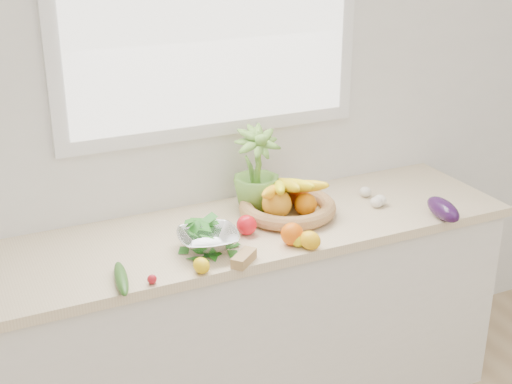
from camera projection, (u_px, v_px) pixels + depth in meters
name	position (u px, v px, depth m)	size (l,w,h in m)	color
back_wall	(212.00, 100.00, 2.91)	(4.50, 0.02, 2.70)	white
counter_cabinet	(243.00, 328.00, 3.01)	(2.20, 0.58, 0.86)	silver
countertop	(243.00, 232.00, 2.84)	(2.24, 0.62, 0.04)	beige
window_frame	(211.00, 0.00, 2.75)	(1.30, 0.03, 1.10)	white
window_pane	(213.00, 0.00, 2.73)	(1.18, 0.01, 0.98)	white
orange_loose	(292.00, 234.00, 2.68)	(0.09, 0.09, 0.09)	#EB5C07
lemon_a	(201.00, 266.00, 2.48)	(0.06, 0.07, 0.06)	yellow
lemon_b	(298.00, 239.00, 2.67)	(0.06, 0.07, 0.06)	yellow
lemon_c	(310.00, 240.00, 2.65)	(0.07, 0.09, 0.07)	#F4AC0D
apple	(247.00, 225.00, 2.76)	(0.08, 0.08, 0.08)	red
ginger	(244.00, 258.00, 2.55)	(0.12, 0.05, 0.04)	tan
garlic_a	(380.00, 200.00, 3.03)	(0.06, 0.06, 0.05)	white
garlic_b	(365.00, 192.00, 3.12)	(0.05, 0.05, 0.05)	white
garlic_c	(377.00, 202.00, 3.01)	(0.05, 0.05, 0.05)	white
eggplant	(443.00, 209.00, 2.90)	(0.08, 0.21, 0.08)	#290F37
cucumber	(121.00, 278.00, 2.41)	(0.04, 0.24, 0.04)	#264F17
radish	(152.00, 279.00, 2.41)	(0.03, 0.03, 0.03)	red
potted_herb	(256.00, 169.00, 2.93)	(0.20, 0.20, 0.35)	#609436
fruit_basket	(287.00, 202.00, 2.92)	(0.44, 0.44, 0.19)	tan
colander_with_spinach	(208.00, 236.00, 2.62)	(0.26, 0.26, 0.12)	silver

